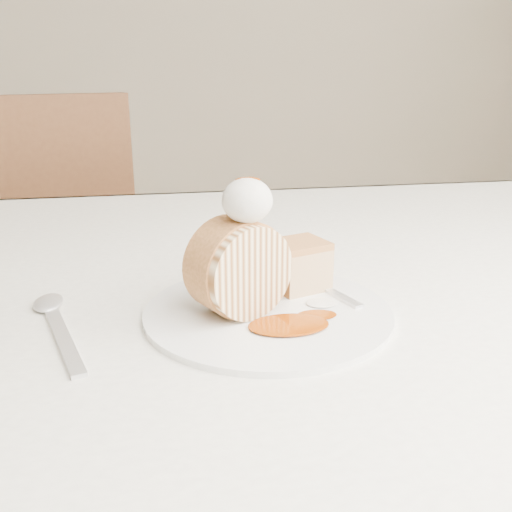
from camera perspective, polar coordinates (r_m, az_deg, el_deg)
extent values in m
cube|color=white|center=(0.69, 1.06, -2.68)|extent=(1.40, 0.90, 0.04)
cube|color=white|center=(1.15, -3.27, -0.38)|extent=(1.40, 0.01, 0.28)
cylinder|color=brown|center=(1.40, 23.86, -9.80)|extent=(0.06, 0.06, 0.71)
cube|color=brown|center=(1.57, -21.38, -2.71)|extent=(0.55, 0.55, 0.04)
cube|color=brown|center=(1.31, -21.42, 4.70)|extent=(0.43, 0.18, 0.46)
cylinder|color=brown|center=(1.86, -15.62, -6.68)|extent=(0.04, 0.04, 0.43)
cylinder|color=brown|center=(1.53, -12.26, -12.06)|extent=(0.04, 0.04, 0.43)
cylinder|color=white|center=(0.56, 1.20, -5.62)|extent=(0.31, 0.31, 0.01)
cylinder|color=#FFE4B1|center=(0.53, -1.70, -1.21)|extent=(0.10, 0.08, 0.09)
cube|color=#C9844C|center=(0.60, 4.33, -1.20)|extent=(0.07, 0.06, 0.04)
ellipsoid|color=white|center=(0.51, -0.89, 5.56)|extent=(0.05, 0.05, 0.04)
ellipsoid|color=#8C3505|center=(0.51, -0.84, 8.19)|extent=(0.02, 0.02, 0.01)
cube|color=silver|center=(0.60, 7.25, -3.37)|extent=(0.07, 0.14, 0.00)
cube|color=silver|center=(0.53, -18.63, -8.02)|extent=(0.07, 0.17, 0.00)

